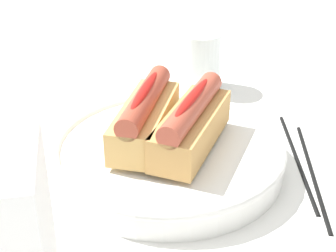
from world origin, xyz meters
The scene contains 8 objects.
ground_plane centered at (0.00, 0.00, 0.00)m, with size 2.40×2.40×0.00m, color white.
serving_bowl centered at (-0.01, -0.01, 0.02)m, with size 0.27×0.27×0.04m.
hotdog_front centered at (-0.02, -0.04, 0.06)m, with size 0.16×0.10×0.06m.
hotdog_back centered at (0.00, 0.02, 0.06)m, with size 0.16×0.08×0.06m.
water_glass centered at (0.22, -0.05, 0.04)m, with size 0.07×0.07×0.09m.
napkin_box centered at (-0.23, 0.10, 0.07)m, with size 0.11×0.04×0.15m, color white.
chopstick_near centered at (0.01, -0.17, 0.00)m, with size 0.01×0.01×0.22m, color black.
chopstick_far centered at (-0.02, -0.18, 0.00)m, with size 0.01×0.01×0.22m, color black.
Camera 1 is at (-0.52, -0.03, 0.33)m, focal length 54.61 mm.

